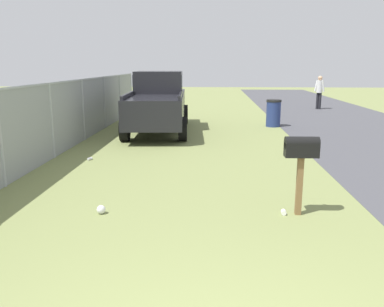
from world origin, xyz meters
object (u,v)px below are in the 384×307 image
(mailbox, at_px, (301,153))
(pedestrian, at_px, (319,90))
(trash_bin, at_px, (273,113))
(pickup_truck, at_px, (158,100))

(mailbox, relative_size, pedestrian, 0.72)
(mailbox, distance_m, pedestrian, 16.08)
(trash_bin, xyz_separation_m, pedestrian, (6.27, -3.29, 0.50))
(mailbox, xyz_separation_m, pedestrian, (15.52, -4.22, 0.01))
(trash_bin, height_order, pedestrian, pedestrian)
(trash_bin, distance_m, pedestrian, 7.10)
(mailbox, relative_size, pickup_truck, 0.22)
(mailbox, height_order, trash_bin, mailbox)
(mailbox, height_order, pedestrian, pedestrian)
(pickup_truck, distance_m, trash_bin, 4.45)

